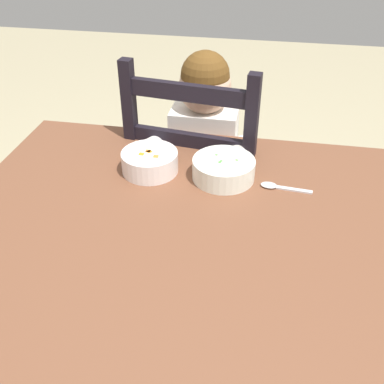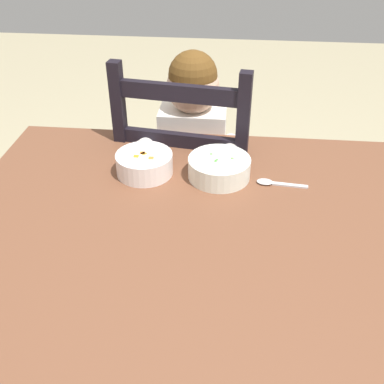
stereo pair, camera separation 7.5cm
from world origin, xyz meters
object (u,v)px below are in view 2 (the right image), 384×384
object	(u,v)px
dining_table	(207,257)
bowl_of_carrots	(144,163)
bowl_of_peas	(219,167)
dining_chair	(190,190)
spoon	(272,183)
child_figure	(192,149)

from	to	relation	value
dining_table	bowl_of_carrots	xyz separation A→B (m)	(-0.19, 0.22, 0.13)
bowl_of_peas	bowl_of_carrots	size ratio (longest dim) A/B	1.09
dining_table	dining_chair	bearing A→B (deg)	100.40
bowl_of_peas	spoon	distance (m)	0.15
spoon	child_figure	bearing A→B (deg)	128.34
spoon	dining_chair	bearing A→B (deg)	128.60
bowl_of_peas	dining_table	bearing A→B (deg)	-94.02
dining_chair	bowl_of_carrots	xyz separation A→B (m)	(-0.10, -0.30, 0.29)
dining_table	spoon	distance (m)	0.27
child_figure	spoon	bearing A→B (deg)	-51.66
bowl_of_carrots	spoon	xyz separation A→B (m)	(0.35, -0.02, -0.03)
dining_table	spoon	xyz separation A→B (m)	(0.16, 0.20, 0.10)
dining_table	child_figure	distance (m)	0.52
bowl_of_peas	bowl_of_carrots	xyz separation A→B (m)	(-0.21, -0.00, 0.00)
child_figure	dining_chair	bearing A→B (deg)	140.21
dining_chair	spoon	distance (m)	0.49
dining_chair	child_figure	world-z (taller)	dining_chair
child_figure	bowl_of_peas	bearing A→B (deg)	-70.49
dining_table	bowl_of_carrots	bearing A→B (deg)	131.09
dining_chair	bowl_of_peas	distance (m)	0.43
dining_table	bowl_of_carrots	distance (m)	0.32
bowl_of_peas	dining_chair	bearing A→B (deg)	110.34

